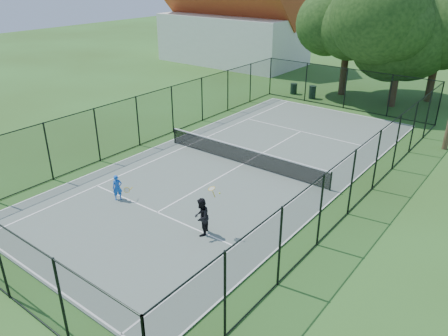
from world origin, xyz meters
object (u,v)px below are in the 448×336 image
Objects in this scene: trash_bin_right at (312,92)px; player_blue at (117,188)px; trash_bin_left at (294,89)px; tennis_net at (243,155)px; player_black at (201,217)px.

trash_bin_right is 0.87× the size of player_blue.
trash_bin_left is 1.91m from trash_bin_right.
tennis_net is at bearing -77.48° from trash_bin_right.
trash_bin_left is at bearing 109.20° from tennis_net.
player_blue is at bearing -82.52° from trash_bin_left.
tennis_net is 7.00m from player_blue.
trash_bin_right is (1.88, -0.33, 0.08)m from trash_bin_left.
tennis_net is 4.98× the size of player_black.
player_black is (2.59, -6.50, 0.27)m from tennis_net.
trash_bin_left is (-4.98, 14.31, -0.14)m from tennis_net.
player_black is at bearing -70.01° from trash_bin_left.
player_black is at bearing -68.29° from tennis_net.
trash_bin_left is 0.85× the size of trash_bin_right.
trash_bin_left is 0.43× the size of player_black.
trash_bin_left is at bearing 109.99° from player_black.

